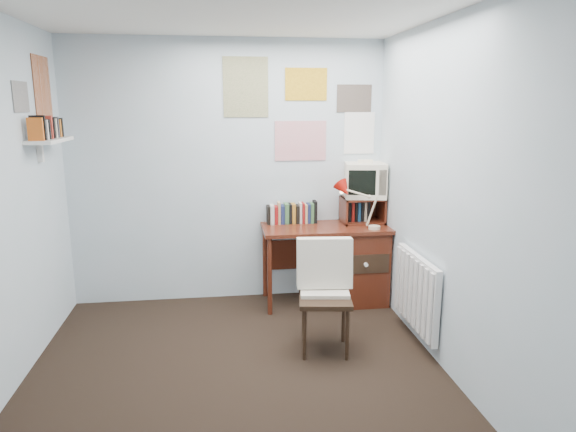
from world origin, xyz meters
name	(u,v)px	position (x,y,z in m)	size (l,w,h in m)	color
ground	(239,389)	(0.00, 0.00, 0.00)	(3.50, 3.50, 0.00)	black
back_wall	(228,173)	(0.00, 1.75, 1.25)	(3.00, 0.02, 2.50)	silver
right_wall	(460,203)	(1.50, 0.00, 1.25)	(0.02, 3.50, 2.50)	silver
desk	(352,261)	(1.17, 1.48, 0.41)	(1.20, 0.55, 0.76)	#511F12
desk_chair	(325,300)	(0.69, 0.47, 0.42)	(0.43, 0.42, 0.85)	black
desk_lamp	(375,208)	(1.33, 1.31, 0.96)	(0.28, 0.24, 0.40)	#B4140C
tv_riser	(362,210)	(1.29, 1.59, 0.89)	(0.40, 0.30, 0.25)	#511F12
crt_tv	(365,178)	(1.31, 1.61, 1.19)	(0.39, 0.36, 0.37)	beige
book_row	(298,212)	(0.66, 1.66, 0.87)	(0.60, 0.14, 0.22)	#511F12
radiator	(417,292)	(1.46, 0.55, 0.42)	(0.09, 0.80, 0.60)	white
wall_shelf	(50,140)	(-1.40, 1.10, 1.62)	(0.20, 0.62, 0.24)	white
posters_back	(301,109)	(0.70, 1.74, 1.85)	(1.20, 0.01, 0.90)	white
posters_left	(32,90)	(-1.49, 1.10, 2.00)	(0.01, 0.70, 0.60)	white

